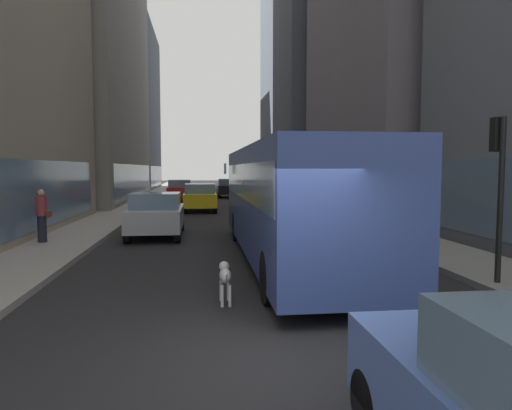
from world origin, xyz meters
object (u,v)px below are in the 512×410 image
object	(u,v)px
car_yellow_taxi	(200,197)
car_silver_sedan	(156,214)
car_white_van	(259,193)
car_red_coupe	(180,190)
car_black_suv	(228,188)
traffic_light_near	(499,172)
dalmatian_dog	(225,276)
pedestrian_with_handbag	(42,215)
transit_bus	(289,195)

from	to	relation	value
car_yellow_taxi	car_silver_sedan	bearing A→B (deg)	-98.95
car_white_van	car_red_coupe	world-z (taller)	same
car_black_suv	car_white_van	bearing A→B (deg)	-80.25
car_yellow_taxi	traffic_light_near	distance (m)	19.66
car_white_van	traffic_light_near	world-z (taller)	traffic_light_near
dalmatian_dog	pedestrian_with_handbag	size ratio (longest dim) A/B	0.57
car_black_suv	dalmatian_dog	distance (m)	32.43
car_black_suv	car_yellow_taxi	bearing A→B (deg)	-100.17
car_black_suv	car_silver_sedan	bearing A→B (deg)	-99.64
car_black_suv	traffic_light_near	world-z (taller)	traffic_light_near
pedestrian_with_handbag	traffic_light_near	distance (m)	13.03
traffic_light_near	car_red_coupe	bearing A→B (deg)	104.88
car_red_coupe	pedestrian_with_handbag	size ratio (longest dim) A/B	2.70
transit_bus	pedestrian_with_handbag	size ratio (longest dim) A/B	6.82
car_yellow_taxi	pedestrian_with_handbag	world-z (taller)	pedestrian_with_handbag
car_black_suv	pedestrian_with_handbag	distance (m)	26.44
car_red_coupe	traffic_light_near	size ratio (longest dim) A/B	1.34
car_yellow_taxi	pedestrian_with_handbag	xyz separation A→B (m)	(-5.03, -11.99, 0.19)
transit_bus	traffic_light_near	xyz separation A→B (m)	(3.70, -3.58, 0.66)
car_black_suv	car_silver_sedan	xyz separation A→B (m)	(-4.00, -23.55, 0.00)
car_silver_sedan	pedestrian_with_handbag	distance (m)	3.89
traffic_light_near	car_silver_sedan	bearing A→B (deg)	132.32
car_silver_sedan	car_red_coupe	bearing A→B (deg)	90.00
car_silver_sedan	car_white_van	world-z (taller)	same
traffic_light_near	transit_bus	bearing A→B (deg)	135.94
car_yellow_taxi	car_black_suv	bearing A→B (deg)	79.83
car_white_van	pedestrian_with_handbag	xyz separation A→B (m)	(-9.03, -16.07, 0.19)
transit_bus	traffic_light_near	distance (m)	5.19
dalmatian_dog	transit_bus	bearing A→B (deg)	63.68
car_yellow_taxi	car_white_van	world-z (taller)	same
car_black_suv	pedestrian_with_handbag	xyz separation A→B (m)	(-7.43, -25.38, 0.19)
transit_bus	pedestrian_with_handbag	world-z (taller)	transit_bus
car_silver_sedan	car_red_coupe	distance (m)	20.52
car_black_suv	car_silver_sedan	size ratio (longest dim) A/B	1.00
transit_bus	car_yellow_taxi	xyz separation A→B (m)	(-2.40, 15.04, -0.96)
car_silver_sedan	dalmatian_dog	size ratio (longest dim) A/B	4.20
car_yellow_taxi	car_white_van	distance (m)	5.71
car_white_van	car_silver_sedan	bearing A→B (deg)	-111.48
car_white_van	dalmatian_dog	distance (m)	23.34
pedestrian_with_handbag	car_white_van	bearing A→B (deg)	60.67
car_silver_sedan	transit_bus	bearing A→B (deg)	-50.63
transit_bus	dalmatian_dog	world-z (taller)	transit_bus
traffic_light_near	car_black_suv	bearing A→B (deg)	96.60
pedestrian_with_handbag	traffic_light_near	size ratio (longest dim) A/B	0.50
transit_bus	car_white_van	size ratio (longest dim) A/B	2.62
car_yellow_taxi	car_black_suv	size ratio (longest dim) A/B	0.98
car_red_coupe	pedestrian_with_handbag	world-z (taller)	pedestrian_with_handbag
transit_bus	car_red_coupe	xyz separation A→B (m)	(-4.00, 25.39, -0.95)
car_red_coupe	car_yellow_taxi	bearing A→B (deg)	-81.22
car_black_suv	traffic_light_near	size ratio (longest dim) A/B	1.19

